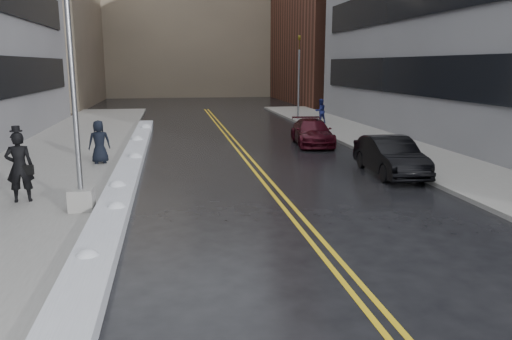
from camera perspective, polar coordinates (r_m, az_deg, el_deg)
name	(u,v)px	position (r m, az deg, el deg)	size (l,w,h in m)	color
ground	(207,232)	(12.58, -5.60, -7.05)	(160.00, 160.00, 0.00)	black
sidewalk_west	(54,161)	(22.78, -22.11, 0.93)	(5.50, 50.00, 0.15)	gray
sidewalk_east	(402,151)	(24.72, 16.35, 2.13)	(4.00, 50.00, 0.15)	gray
lane_line_left	(243,157)	(22.47, -1.50, 1.49)	(0.12, 50.00, 0.01)	gold
lane_line_right	(250,157)	(22.51, -0.74, 1.51)	(0.12, 50.00, 0.01)	gold
snow_ridge	(130,166)	(20.32, -14.19, 0.48)	(0.90, 30.00, 0.34)	silver
building_west_far	(20,15)	(57.98, -25.37, 15.71)	(14.00, 22.00, 18.00)	gray
building_far	(188,13)	(72.26, -7.81, 17.33)	(36.00, 16.00, 22.00)	gray
lamppost	(76,124)	(14.18, -19.90, 4.97)	(0.65, 0.65, 7.62)	gray
fire_hydrant	(383,141)	(24.22, 14.28, 3.19)	(0.26, 0.26, 0.73)	maroon
traffic_signal	(299,74)	(37.06, 4.90, 10.85)	(0.16, 0.20, 6.00)	gray
pedestrian_fedora	(19,167)	(15.96, -25.41, 0.31)	(0.75, 0.49, 2.07)	black
pedestrian_c	(99,142)	(21.16, -17.47, 3.09)	(0.86, 0.56, 1.75)	black
pedestrian_east	(320,111)	(34.79, 7.37, 6.71)	(0.79, 0.62, 1.63)	navy
car_black	(390,156)	(19.41, 15.10, 1.55)	(1.52, 4.36, 1.44)	black
car_maroon	(312,132)	(26.07, 6.44, 4.31)	(1.82, 4.48, 1.30)	#3A0914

